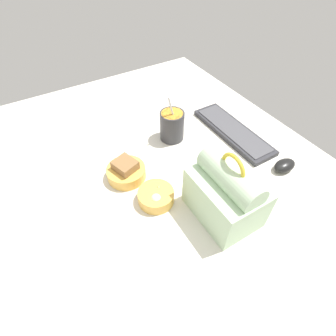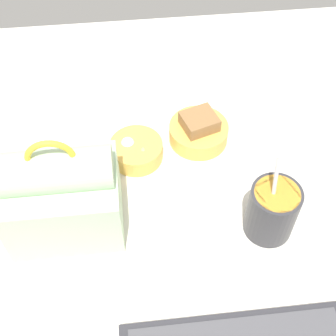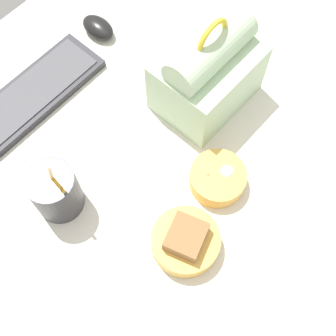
% 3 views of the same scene
% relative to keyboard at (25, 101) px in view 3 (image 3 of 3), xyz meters
% --- Properties ---
extents(desk_surface, '(1.40, 1.10, 0.02)m').
position_rel_keyboard_xyz_m(desk_surface, '(0.04, -0.34, -0.02)').
color(desk_surface, silver).
rests_on(desk_surface, ground).
extents(keyboard, '(0.36, 0.11, 0.02)m').
position_rel_keyboard_xyz_m(keyboard, '(0.00, 0.00, 0.00)').
color(keyboard, '#2D2D33').
rests_on(keyboard, desk_surface).
extents(lunch_bag, '(0.20, 0.15, 0.23)m').
position_rel_keyboard_xyz_m(lunch_bag, '(0.26, -0.27, 0.08)').
color(lunch_bag, '#B7D6AD').
rests_on(lunch_bag, desk_surface).
extents(soup_cup, '(0.09, 0.09, 0.18)m').
position_rel_keyboard_xyz_m(soup_cup, '(-0.10, -0.21, 0.05)').
color(soup_cup, '#333338').
rests_on(soup_cup, desk_surface).
extents(bento_bowl_sandwich, '(0.12, 0.12, 0.07)m').
position_rel_keyboard_xyz_m(bento_bowl_sandwich, '(-0.01, -0.44, 0.02)').
color(bento_bowl_sandwich, '#EAB24C').
rests_on(bento_bowl_sandwich, desk_surface).
extents(bento_bowl_snacks, '(0.11, 0.11, 0.05)m').
position_rel_keyboard_xyz_m(bento_bowl_snacks, '(0.13, -0.41, 0.01)').
color(bento_bowl_snacks, '#EAB24C').
rests_on(bento_bowl_snacks, desk_surface).
extents(computer_mouse, '(0.05, 0.08, 0.03)m').
position_rel_keyboard_xyz_m(computer_mouse, '(0.23, 0.02, 0.01)').
color(computer_mouse, black).
rests_on(computer_mouse, desk_surface).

